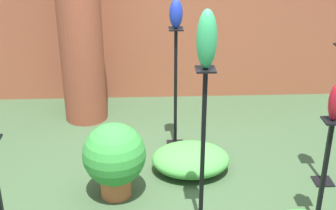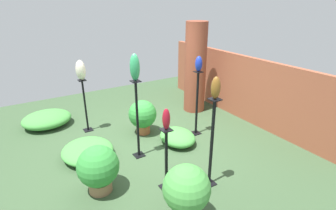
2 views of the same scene
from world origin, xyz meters
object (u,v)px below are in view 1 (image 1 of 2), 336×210
at_px(pedestal_ruby, 323,178).
at_px(art_vase_ruby, 336,102).
at_px(art_vase_cobalt, 176,14).
at_px(potted_plant_back_center, 114,157).
at_px(brick_pillar, 80,34).
at_px(pedestal_bronze, 332,123).
at_px(pedestal_jade, 203,157).
at_px(art_vase_jade, 207,39).
at_px(pedestal_cobalt, 175,94).

height_order(pedestal_ruby, art_vase_ruby, art_vase_ruby).
xyz_separation_m(art_vase_cobalt, potted_plant_back_center, (-0.66, -1.01, -1.18)).
height_order(brick_pillar, pedestal_bronze, brick_pillar).
distance_m(brick_pillar, pedestal_jade, 2.71).
relative_size(brick_pillar, potted_plant_back_center, 3.01).
bearing_deg(art_vase_ruby, pedestal_ruby, 90.00).
xyz_separation_m(art_vase_ruby, art_vase_jade, (-1.09, 0.03, 0.54)).
height_order(pedestal_cobalt, potted_plant_back_center, pedestal_cobalt).
distance_m(pedestal_ruby, pedestal_cobalt, 1.98).
xyz_separation_m(pedestal_ruby, art_vase_cobalt, (-1.24, 1.54, 1.14)).
bearing_deg(art_vase_cobalt, pedestal_cobalt, 0.00).
bearing_deg(art_vase_ruby, pedestal_cobalt, 128.79).
distance_m(pedestal_jade, art_vase_jade, 1.06).
relative_size(art_vase_ruby, art_vase_cobalt, 1.04).
distance_m(brick_pillar, pedestal_cobalt, 1.51).
relative_size(brick_pillar, art_vase_cobalt, 7.32).
xyz_separation_m(pedestal_jade, art_vase_jade, (0.00, -0.00, 1.06)).
relative_size(pedestal_jade, potted_plant_back_center, 1.95).
bearing_deg(pedestal_ruby, brick_pillar, 135.55).
xyz_separation_m(art_vase_jade, potted_plant_back_center, (-0.81, 0.50, -1.33)).
height_order(brick_pillar, art_vase_ruby, brick_pillar).
bearing_deg(potted_plant_back_center, pedestal_jade, -31.60).
height_order(brick_pillar, pedestal_cobalt, brick_pillar).
bearing_deg(brick_pillar, pedestal_ruby, -44.45).
xyz_separation_m(pedestal_bronze, pedestal_cobalt, (-1.53, 0.88, -0.03)).
bearing_deg(pedestal_bronze, pedestal_jade, -155.69).
bearing_deg(art_vase_ruby, pedestal_bronze, 66.04).
relative_size(pedestal_bronze, art_vase_cobalt, 4.70).
bearing_deg(pedestal_bronze, art_vase_cobalt, 149.95).
relative_size(brick_pillar, pedestal_ruby, 2.21).
bearing_deg(pedestal_jade, pedestal_bronze, 24.31).
bearing_deg(pedestal_bronze, brick_pillar, 147.71).
height_order(pedestal_cobalt, art_vase_ruby, pedestal_cobalt).
relative_size(pedestal_jade, pedestal_bronze, 1.01).
xyz_separation_m(brick_pillar, pedestal_jade, (1.31, -2.33, -0.47)).
distance_m(pedestal_bronze, potted_plant_back_center, 2.21).
relative_size(art_vase_jade, art_vase_cobalt, 1.49).
height_order(brick_pillar, pedestal_jade, brick_pillar).
xyz_separation_m(brick_pillar, art_vase_ruby, (2.40, -2.36, 0.05)).
xyz_separation_m(pedestal_ruby, art_vase_ruby, (0.00, -0.00, 0.75)).
bearing_deg(brick_pillar, art_vase_jade, -60.56).
bearing_deg(pedestal_bronze, pedestal_cobalt, 149.95).
height_order(pedestal_jade, pedestal_bronze, pedestal_jade).
xyz_separation_m(art_vase_jade, art_vase_cobalt, (-0.15, 1.51, -0.15)).
height_order(art_vase_ruby, potted_plant_back_center, art_vase_ruby).
bearing_deg(potted_plant_back_center, pedestal_cobalt, 56.76).
xyz_separation_m(pedestal_jade, potted_plant_back_center, (-0.81, 0.50, -0.27)).
distance_m(brick_pillar, art_vase_ruby, 3.37).
bearing_deg(art_vase_cobalt, pedestal_jade, -84.43).
bearing_deg(pedestal_jade, potted_plant_back_center, 148.40).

